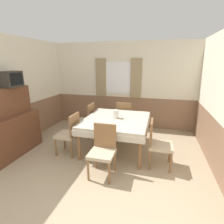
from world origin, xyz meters
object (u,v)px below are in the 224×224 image
chair_head_near (103,149)px  tv (11,79)px  sideboard (12,127)px  chair_left_near (70,133)px  chair_left_far (87,119)px  chair_right_near (157,142)px  dining_table (116,123)px  vase (116,114)px  chair_head_window (125,116)px

chair_head_near → tv: tv is taller
sideboard → tv: size_ratio=3.66×
chair_left_near → chair_left_far: same height
chair_right_near → tv: bearing=-87.1°
chair_right_near → sideboard: bearing=-84.0°
tv → chair_head_near: bearing=-9.7°
chair_right_near → sideboard: (-3.10, -0.33, 0.13)m
chair_left_far → sideboard: size_ratio=0.63×
dining_table → vase: (-0.03, 0.04, 0.20)m
tv → chair_left_near: bearing=7.5°
dining_table → chair_right_near: chair_right_near is taller
chair_left_near → vase: bearing=-60.0°
chair_head_near → chair_left_near: same height
chair_left_near → chair_right_near: same height
chair_head_near → chair_head_window: (-0.00, 2.02, 0.00)m
dining_table → tv: (-2.14, -0.64, 1.00)m
chair_head_window → tv: tv is taller
chair_right_near → chair_head_near: bearing=-60.9°
chair_head_near → chair_left_far: (-0.94, 1.49, 0.00)m
tv → vase: bearing=17.9°
dining_table → chair_head_window: 1.02m
chair_head_window → sideboard: (-2.16, -1.82, 0.13)m
chair_head_window → sideboard: 2.83m
chair_left_far → sideboard: 1.79m
dining_table → chair_left_far: 1.07m
chair_head_window → chair_left_far: size_ratio=1.00×
dining_table → vase: vase is taller
dining_table → chair_left_far: size_ratio=1.69×
chair_left_near → tv: size_ratio=2.31×
chair_head_window → chair_right_near: same height
dining_table → sideboard: (-2.16, -0.81, -0.02)m
chair_head_window → chair_right_near: size_ratio=1.00×
chair_head_near → vase: 1.11m
dining_table → chair_left_far: chair_left_far is taller
chair_left_near → chair_left_far: size_ratio=1.00×
chair_head_window → sideboard: bearing=-139.9°
chair_left_far → chair_left_near: bearing=-180.0°
chair_head_window → vase: size_ratio=4.90×
dining_table → sideboard: size_ratio=1.07×
chair_head_window → sideboard: size_ratio=0.63×
chair_right_near → chair_head_window: bearing=-147.8°
chair_left_far → tv: tv is taller
chair_head_near → sideboard: 2.18m
chair_left_near → vase: 1.11m
chair_head_near → chair_left_far: size_ratio=1.00×
chair_left_far → sideboard: sideboard is taller
chair_left_far → vase: 1.07m
vase → chair_head_window: bearing=88.4°
chair_left_near → chair_right_near: (1.88, 0.00, 0.00)m
dining_table → chair_head_window: (-0.00, 1.01, -0.15)m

